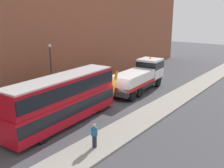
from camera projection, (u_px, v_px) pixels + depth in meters
name	position (u px, v px, depth m)	size (l,w,h in m)	color
ground_plane	(114.00, 105.00, 25.90)	(120.00, 120.00, 0.00)	#424247
near_kerb	(151.00, 113.00, 23.41)	(60.00, 2.80, 0.15)	gray
building_facade	(53.00, 21.00, 28.85)	(60.00, 1.50, 16.00)	#935138
recovery_tow_truck	(140.00, 76.00, 30.08)	(10.22, 3.30, 3.67)	#2D2D2D
double_decker_bus	(63.00, 98.00, 20.88)	(11.17, 3.36, 4.06)	#B70C19
pedestrian_onlooker	(94.00, 136.00, 17.16)	(0.43, 0.48, 1.71)	#232333
street_lamp	(51.00, 67.00, 26.90)	(0.36, 0.36, 5.83)	#38383D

